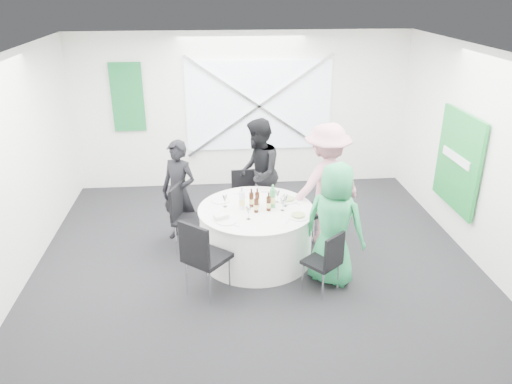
{
  "coord_description": "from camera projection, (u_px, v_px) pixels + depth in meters",
  "views": [
    {
      "loc": [
        -0.54,
        -5.84,
        3.59
      ],
      "look_at": [
        0.0,
        0.2,
        1.0
      ],
      "focal_mm": 35.0,
      "sensor_mm": 36.0,
      "label": 1
    }
  ],
  "objects": [
    {
      "name": "floor",
      "position": [
        257.0,
        265.0,
        6.8
      ],
      "size": [
        6.0,
        6.0,
        0.0
      ],
      "primitive_type": "plane",
      "color": "black",
      "rests_on": "ground"
    },
    {
      "name": "ceiling",
      "position": [
        258.0,
        54.0,
        5.7
      ],
      "size": [
        6.0,
        6.0,
        0.0
      ],
      "primitive_type": "plane",
      "rotation": [
        3.14,
        0.0,
        0.0
      ],
      "color": "silver",
      "rests_on": "wall_back"
    },
    {
      "name": "wall_back",
      "position": [
        242.0,
        111.0,
        9.0
      ],
      "size": [
        6.0,
        0.0,
        6.0
      ],
      "primitive_type": "plane",
      "rotation": [
        1.57,
        0.0,
        0.0
      ],
      "color": "white",
      "rests_on": "floor"
    },
    {
      "name": "wall_front",
      "position": [
        297.0,
        318.0,
        3.51
      ],
      "size": [
        6.0,
        0.0,
        6.0
      ],
      "primitive_type": "plane",
      "rotation": [
        -1.57,
        0.0,
        0.0
      ],
      "color": "white",
      "rests_on": "floor"
    },
    {
      "name": "wall_left",
      "position": [
        10.0,
        177.0,
        6.01
      ],
      "size": [
        0.0,
        6.0,
        6.0
      ],
      "primitive_type": "plane",
      "rotation": [
        1.57,
        0.0,
        1.57
      ],
      "color": "white",
      "rests_on": "floor"
    },
    {
      "name": "wall_right",
      "position": [
        486.0,
        162.0,
        6.5
      ],
      "size": [
        0.0,
        6.0,
        6.0
      ],
      "primitive_type": "plane",
      "rotation": [
        1.57,
        0.0,
        -1.57
      ],
      "color": "white",
      "rests_on": "floor"
    },
    {
      "name": "window_panel",
      "position": [
        259.0,
        106.0,
        8.95
      ],
      "size": [
        2.6,
        0.03,
        1.6
      ],
      "primitive_type": "cube",
      "color": "silver",
      "rests_on": "wall_back"
    },
    {
      "name": "window_brace_a",
      "position": [
        259.0,
        106.0,
        8.91
      ],
      "size": [
        2.63,
        0.05,
        1.84
      ],
      "primitive_type": "cube",
      "rotation": [
        0.0,
        0.97,
        0.0
      ],
      "color": "silver",
      "rests_on": "window_panel"
    },
    {
      "name": "window_brace_b",
      "position": [
        259.0,
        106.0,
        8.91
      ],
      "size": [
        2.63,
        0.05,
        1.84
      ],
      "primitive_type": "cube",
      "rotation": [
        0.0,
        -0.97,
        0.0
      ],
      "color": "silver",
      "rests_on": "window_panel"
    },
    {
      "name": "green_banner",
      "position": [
        127.0,
        97.0,
        8.67
      ],
      "size": [
        0.55,
        0.04,
        1.2
      ],
      "primitive_type": "cube",
      "color": "#14642E",
      "rests_on": "wall_back"
    },
    {
      "name": "green_sign",
      "position": [
        458.0,
        161.0,
        7.12
      ],
      "size": [
        0.05,
        1.2,
        1.4
      ],
      "primitive_type": "cube",
      "color": "#188632",
      "rests_on": "wall_right"
    },
    {
      "name": "banquet_table",
      "position": [
        256.0,
        233.0,
        6.84
      ],
      "size": [
        1.56,
        1.56,
        0.76
      ],
      "color": "white",
      "rests_on": "floor"
    },
    {
      "name": "chair_back",
      "position": [
        244.0,
        194.0,
        7.77
      ],
      "size": [
        0.42,
        0.43,
        0.87
      ],
      "rotation": [
        0.0,
        0.0,
        0.08
      ],
      "color": "black",
      "rests_on": "floor"
    },
    {
      "name": "chair_back_left",
      "position": [
        185.0,
        213.0,
        6.99
      ],
      "size": [
        0.57,
        0.56,
        0.97
      ],
      "rotation": [
        0.0,
        0.0,
        1.24
      ],
      "color": "black",
      "rests_on": "floor"
    },
    {
      "name": "chair_back_right",
      "position": [
        320.0,
        203.0,
        7.39
      ],
      "size": [
        0.57,
        0.57,
        0.92
      ],
      "rotation": [
        0.0,
        0.0,
        -1.05
      ],
      "color": "black",
      "rests_on": "floor"
    },
    {
      "name": "chair_front_right",
      "position": [
        327.0,
        259.0,
        6.02
      ],
      "size": [
        0.53,
        0.54,
        0.84
      ],
      "rotation": [
        0.0,
        0.0,
        3.84
      ],
      "color": "black",
      "rests_on": "floor"
    },
    {
      "name": "chair_front_left",
      "position": [
        202.0,
        253.0,
        5.91
      ],
      "size": [
        0.65,
        0.65,
        1.02
      ],
      "rotation": [
        0.0,
        0.0,
        2.44
      ],
      "color": "black",
      "rests_on": "floor"
    },
    {
      "name": "person_man_back_left",
      "position": [
        179.0,
        192.0,
        7.21
      ],
      "size": [
        0.66,
        0.6,
        1.52
      ],
      "primitive_type": "imported",
      "rotation": [
        0.0,
        0.0,
        -0.56
      ],
      "color": "black",
      "rests_on": "floor"
    },
    {
      "name": "person_man_back",
      "position": [
        258.0,
        173.0,
        7.64
      ],
      "size": [
        0.55,
        0.87,
        1.7
      ],
      "primitive_type": "imported",
      "rotation": [
        0.0,
        0.0,
        -1.69
      ],
      "color": "black",
      "rests_on": "floor"
    },
    {
      "name": "person_woman_pink",
      "position": [
        326.0,
        185.0,
        7.11
      ],
      "size": [
        1.27,
        0.93,
        1.79
      ],
      "primitive_type": "imported",
      "rotation": [
        0.0,
        0.0,
        -2.75
      ],
      "color": "pink",
      "rests_on": "floor"
    },
    {
      "name": "person_woman_green",
      "position": [
        334.0,
        224.0,
        6.16
      ],
      "size": [
        0.93,
        0.86,
        1.6
      ],
      "primitive_type": "imported",
      "rotation": [
        0.0,
        0.0,
        2.53
      ],
      "color": "#299757",
      "rests_on": "floor"
    },
    {
      "name": "plate_back",
      "position": [
        247.0,
        193.0,
        7.15
      ],
      "size": [
        0.27,
        0.27,
        0.01
      ],
      "color": "white",
      "rests_on": "banquet_table"
    },
    {
      "name": "plate_back_left",
      "position": [
        220.0,
        200.0,
        6.91
      ],
      "size": [
        0.25,
        0.25,
        0.01
      ],
      "color": "white",
      "rests_on": "banquet_table"
    },
    {
      "name": "plate_back_right",
      "position": [
        287.0,
        199.0,
        6.92
      ],
      "size": [
        0.29,
        0.29,
        0.04
      ],
      "color": "white",
      "rests_on": "banquet_table"
    },
    {
      "name": "plate_front_right",
      "position": [
        298.0,
        216.0,
        6.44
      ],
      "size": [
        0.27,
        0.27,
        0.04
      ],
      "color": "white",
      "rests_on": "banquet_table"
    },
    {
      "name": "plate_front_left",
      "position": [
        226.0,
        221.0,
        6.32
      ],
      "size": [
        0.26,
        0.26,
        0.01
      ],
      "color": "white",
      "rests_on": "banquet_table"
    },
    {
      "name": "napkin",
      "position": [
        221.0,
        216.0,
        6.38
      ],
      "size": [
        0.21,
        0.18,
        0.05
      ],
      "primitive_type": "cube",
      "rotation": [
        0.0,
        0.0,
        0.42
      ],
      "color": "white",
      "rests_on": "plate_front_left"
    },
    {
      "name": "beer_bottle_a",
      "position": [
        251.0,
        200.0,
        6.7
      ],
      "size": [
        0.06,
        0.06,
        0.26
      ],
      "color": "#3B190A",
      "rests_on": "banquet_table"
    },
    {
      "name": "beer_bottle_b",
      "position": [
        257.0,
        199.0,
        6.73
      ],
      "size": [
        0.06,
        0.06,
        0.25
      ],
      "color": "#3B190A",
      "rests_on": "banquet_table"
    },
    {
      "name": "beer_bottle_c",
      "position": [
        269.0,
        204.0,
        6.59
      ],
      "size": [
        0.06,
        0.06,
        0.26
      ],
      "color": "#3B190A",
      "rests_on": "banquet_table"
    },
    {
      "name": "beer_bottle_d",
      "position": [
        256.0,
        206.0,
        6.55
      ],
      "size": [
        0.06,
        0.06,
        0.25
      ],
      "color": "#3B190A",
      "rests_on": "banquet_table"
    },
    {
      "name": "green_water_bottle",
      "position": [
        273.0,
        198.0,
        6.68
      ],
      "size": [
        0.08,
        0.08,
        0.32
      ],
      "color": "green",
      "rests_on": "banquet_table"
    },
    {
      "name": "clear_water_bottle",
      "position": [
        242.0,
        200.0,
        6.62
      ],
      "size": [
        0.08,
        0.08,
        0.31
      ],
      "color": "white",
      "rests_on": "banquet_table"
    },
    {
      "name": "wine_glass_a",
      "position": [
        283.0,
        202.0,
        6.59
      ],
      "size": [
        0.07,
        0.07,
        0.17
      ],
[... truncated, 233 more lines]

